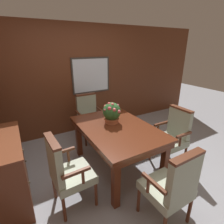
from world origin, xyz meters
TOP-DOWN VIEW (x-y plane):
  - ground_plane at (0.00, 0.00)m, footprint 14.00×14.00m
  - wall_back at (0.00, 1.91)m, footprint 7.20×0.08m
  - dining_table at (0.03, 0.16)m, footprint 1.05×1.56m
  - chair_head_far at (0.03, 1.34)m, footprint 0.53×0.49m
  - chair_head_near at (0.03, -1.01)m, footprint 0.53×0.49m
  - chair_right_near at (0.95, -0.19)m, footprint 0.49×0.53m
  - chair_left_near at (-0.91, -0.19)m, footprint 0.50×0.54m
  - potted_plant at (0.04, 0.34)m, footprint 0.30×0.32m
  - sideboard_cabinet at (-1.57, 0.31)m, footprint 0.49×1.13m

SIDE VIEW (x-z plane):
  - ground_plane at x=0.00m, z-range 0.00..0.00m
  - sideboard_cabinet at x=-1.57m, z-range 0.00..0.90m
  - chair_head_far at x=0.03m, z-range 0.04..1.05m
  - chair_head_near at x=0.03m, z-range 0.04..1.05m
  - chair_right_near at x=0.95m, z-range 0.04..1.05m
  - chair_left_near at x=-0.91m, z-range 0.04..1.05m
  - dining_table at x=0.03m, z-range 0.28..1.05m
  - potted_plant at x=0.04m, z-range 0.77..1.12m
  - wall_back at x=0.00m, z-range 0.00..2.45m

